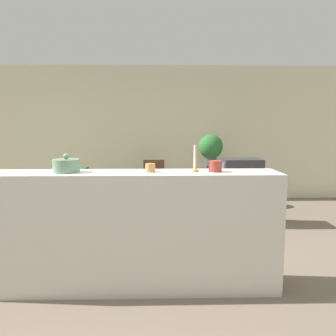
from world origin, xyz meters
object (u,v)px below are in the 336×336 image
at_px(potted_plant, 211,148).
at_px(decorative_bowl, 66,166).
at_px(wooden_chair, 154,181).
at_px(couch, 92,207).
at_px(television, 241,174).

bearing_deg(potted_plant, decorative_bowl, -119.40).
relative_size(wooden_chair, potted_plant, 1.49).
bearing_deg(potted_plant, couch, -148.67).
relative_size(television, decorative_bowl, 2.50).
bearing_deg(wooden_chair, television, -40.14).
distance_m(couch, decorative_bowl, 2.16).
relative_size(wooden_chair, decorative_bowl, 3.67).
bearing_deg(potted_plant, wooden_chair, -177.13).
distance_m(wooden_chair, decorative_bowl, 3.27).
xyz_separation_m(couch, wooden_chair, (0.92, 1.16, 0.21)).
height_order(wooden_chair, decorative_bowl, decorative_bowl).
height_order(television, wooden_chair, television).
distance_m(television, potted_plant, 1.27).
distance_m(television, decorative_bowl, 2.89).
bearing_deg(decorative_bowl, television, 43.63).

